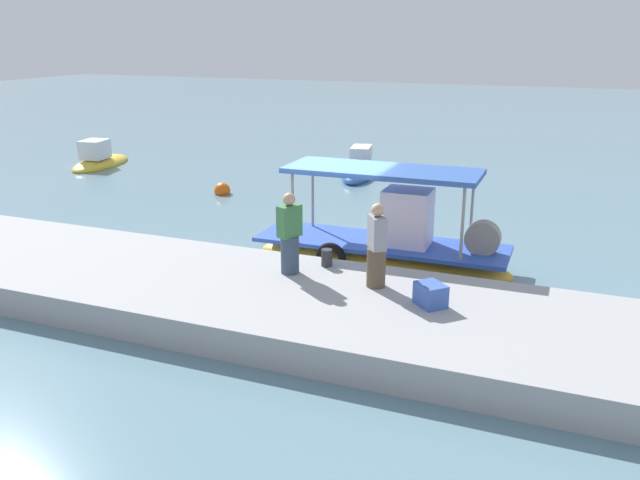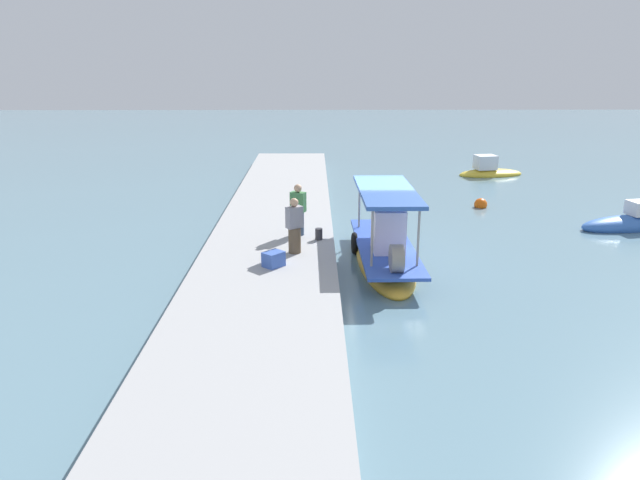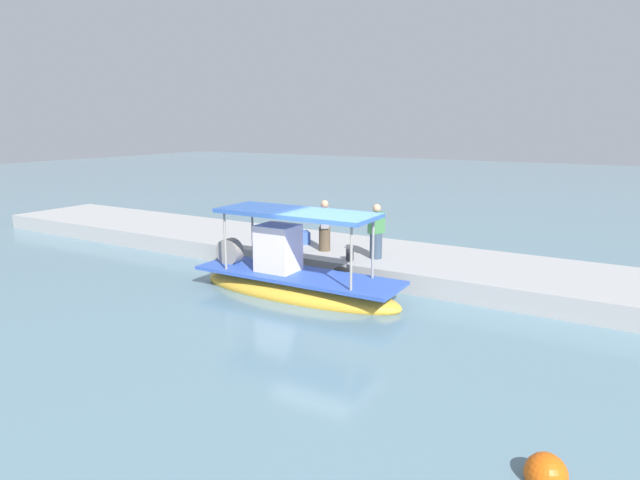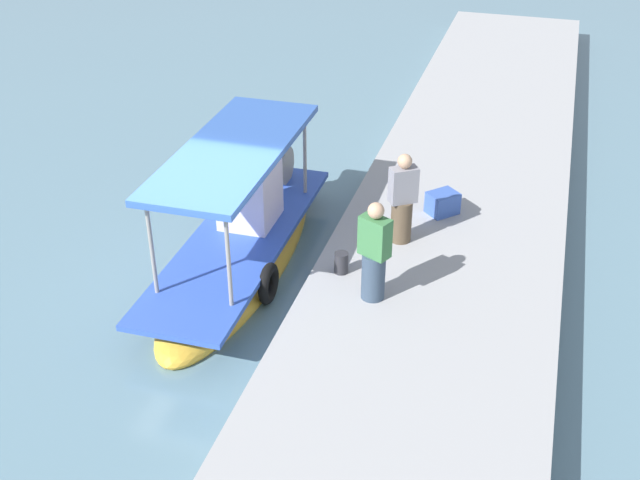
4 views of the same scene
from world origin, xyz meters
name	(u,v)px [view 2 (image 2 of 4)]	position (x,y,z in m)	size (l,w,h in m)	color
ground_plane	(387,252)	(0.00, 0.00, 0.00)	(120.00, 120.00, 0.00)	slate
dock_quay	(272,244)	(0.00, -3.88, 0.31)	(36.00, 4.14, 0.62)	#A3A3A4
main_fishing_boat	(385,251)	(1.22, -0.21, 0.43)	(6.37, 1.90, 2.77)	gold
fisherman_near_bollard	(298,212)	(-0.02, -2.99, 1.40)	(0.51, 0.56, 1.73)	#36475C
fisherman_by_crate	(294,228)	(1.88, -3.06, 1.39)	(0.53, 0.55, 1.70)	brown
mooring_bollard	(319,234)	(0.54, -2.31, 0.80)	(0.24, 0.24, 0.38)	#2D2D33
cargo_crate	(274,259)	(3.11, -3.62, 0.83)	(0.55, 0.44, 0.43)	#3C5FB8
marker_buoy	(481,205)	(-6.28, 4.94, 0.11)	(0.57, 0.57, 0.57)	#E75A0F
moored_boat_near	(634,223)	(-2.85, 9.96, 0.21)	(2.07, 4.56, 1.32)	#3669C2
moored_boat_mid	(490,172)	(-13.79, 7.51, 0.19)	(2.13, 3.90, 1.40)	gold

